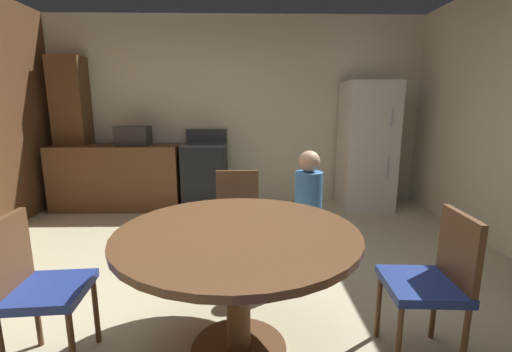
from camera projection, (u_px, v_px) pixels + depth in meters
The scene contains 12 objects.
ground_plane at pixel (227, 305), 2.53m from camera, with size 14.00×14.00×0.00m, color beige.
wall_back at pixel (237, 112), 5.14m from camera, with size 5.69×0.12×2.70m, color beige.
kitchen_counter at pixel (119, 177), 4.89m from camera, with size 1.75×0.60×0.90m, color brown.
pantry_column at pixel (74, 133), 4.93m from camera, with size 0.44×0.36×2.10m, color brown.
oven_range at pixel (205, 175), 4.92m from camera, with size 0.60×0.60×1.10m.
refrigerator at pixel (367, 146), 4.84m from camera, with size 0.68×0.68×1.76m.
microwave at pixel (133, 136), 4.78m from camera, with size 0.44×0.32×0.26m, color #2D2B28.
dining_table at pixel (238, 255), 1.94m from camera, with size 1.35×1.35×0.76m.
chair_east at pixel (435, 277), 1.92m from camera, with size 0.42×0.42×0.87m.
chair_north at pixel (238, 214), 3.04m from camera, with size 0.41×0.41×0.87m.
chair_west at pixel (34, 283), 1.86m from camera, with size 0.43×0.43×0.87m.
person_child at pixel (308, 213), 2.81m from camera, with size 0.30×0.30×1.09m.
Camera 1 is at (0.16, -2.30, 1.43)m, focal length 24.26 mm.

